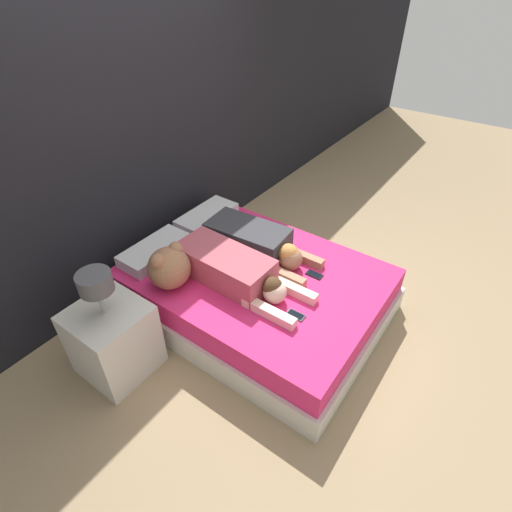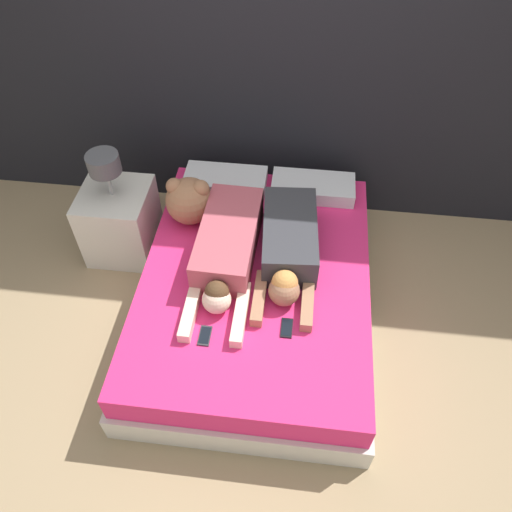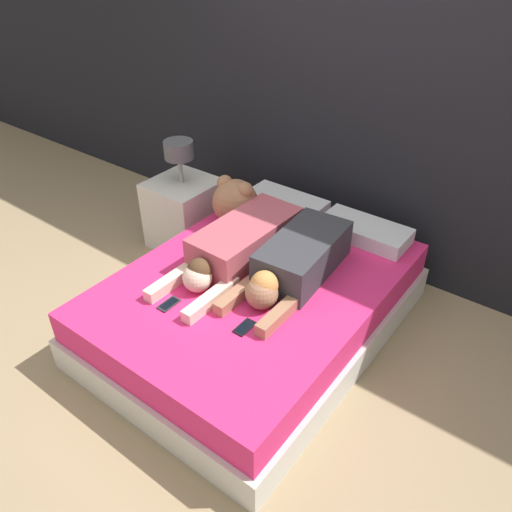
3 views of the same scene
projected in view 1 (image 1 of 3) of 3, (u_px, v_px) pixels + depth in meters
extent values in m
plane|color=#9E8460|center=(256.00, 308.00, 3.40)|extent=(12.00, 12.00, 0.00)
cube|color=black|center=(138.00, 130.00, 3.14)|extent=(12.00, 0.06, 2.60)
cube|color=beige|center=(256.00, 299.00, 3.34)|extent=(1.48, 1.98, 0.21)
cube|color=#E5286B|center=(256.00, 281.00, 3.21)|extent=(1.42, 1.92, 0.20)
cube|color=silver|center=(155.00, 250.00, 3.28)|extent=(0.59, 0.28, 0.10)
cube|color=silver|center=(207.00, 217.00, 3.69)|extent=(0.59, 0.28, 0.10)
cube|color=#B24C59|center=(224.00, 265.00, 3.03)|extent=(0.36, 0.77, 0.23)
sphere|color=beige|center=(275.00, 292.00, 2.83)|extent=(0.17, 0.17, 0.17)
sphere|color=#4C331E|center=(272.00, 287.00, 2.82)|extent=(0.15, 0.15, 0.15)
cube|color=beige|center=(269.00, 312.00, 2.75)|extent=(0.07, 0.42, 0.07)
cube|color=beige|center=(291.00, 289.00, 2.94)|extent=(0.07, 0.42, 0.07)
cube|color=#333338|center=(248.00, 238.00, 3.30)|extent=(0.39, 0.70, 0.23)
sphere|color=#A37051|center=(291.00, 259.00, 3.12)|extent=(0.19, 0.19, 0.19)
sphere|color=#D18C47|center=(289.00, 253.00, 3.11)|extent=(0.16, 0.16, 0.16)
cube|color=#A37051|center=(284.00, 275.00, 3.05)|extent=(0.07, 0.37, 0.07)
cube|color=#A37051|center=(303.00, 257.00, 3.24)|extent=(0.07, 0.37, 0.07)
cube|color=#2D2D33|center=(296.00, 315.00, 2.77)|extent=(0.07, 0.13, 0.01)
cube|color=black|center=(296.00, 315.00, 2.76)|extent=(0.06, 0.11, 0.00)
cube|color=black|center=(314.00, 275.00, 3.11)|extent=(0.07, 0.13, 0.01)
cube|color=black|center=(314.00, 274.00, 3.10)|extent=(0.06, 0.11, 0.00)
sphere|color=#996647|center=(169.00, 268.00, 2.93)|extent=(0.32, 0.32, 0.32)
sphere|color=#996647|center=(158.00, 261.00, 2.80)|extent=(0.11, 0.11, 0.11)
sphere|color=#996647|center=(176.00, 249.00, 2.91)|extent=(0.11, 0.11, 0.11)
cube|color=beige|center=(114.00, 340.00, 2.77)|extent=(0.48, 0.48, 0.55)
cylinder|color=#999999|center=(101.00, 301.00, 2.55)|extent=(0.03, 0.03, 0.19)
cylinder|color=#4C4C51|center=(95.00, 282.00, 2.45)|extent=(0.22, 0.22, 0.13)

